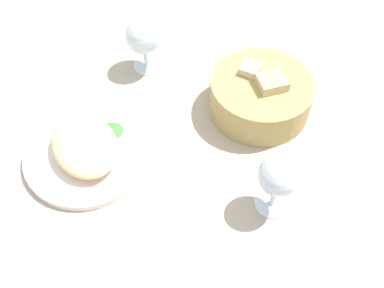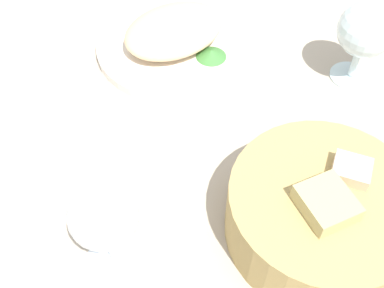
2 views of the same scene
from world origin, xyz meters
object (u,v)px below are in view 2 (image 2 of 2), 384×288
at_px(plate, 174,45).
at_px(bread_basket, 320,213).
at_px(wine_glass_far, 366,32).
at_px(wine_glass_near, 104,218).

xyz_separation_m(plate, bread_basket, (0.19, 0.30, 0.03)).
xyz_separation_m(plate, wine_glass_far, (-0.07, 0.25, 0.07)).
distance_m(bread_basket, wine_glass_far, 0.27).
bearing_deg(wine_glass_near, bread_basket, 128.23).
height_order(bread_basket, wine_glass_near, wine_glass_near).
bearing_deg(wine_glass_far, plate, -73.56).
bearing_deg(wine_glass_far, wine_glass_near, -17.99).
bearing_deg(plate, wine_glass_far, 106.44).
xyz_separation_m(plate, wine_glass_near, (0.32, 0.12, 0.08)).
distance_m(bread_basket, wine_glass_near, 0.23).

